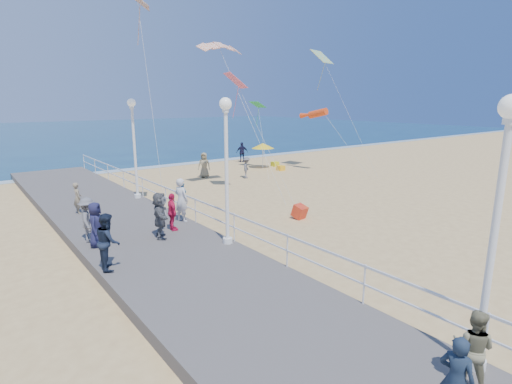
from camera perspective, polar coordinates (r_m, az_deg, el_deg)
ground at (r=18.54m, az=9.98°, el=-4.88°), size 160.00×160.00×0.00m
ocean at (r=78.20m, az=-27.77°, el=7.34°), size 160.00×90.00×0.05m
surf_line at (r=35.38m, az=-15.11°, el=3.40°), size 160.00×1.20×0.04m
boardwalk at (r=14.20m, az=-11.41°, el=-9.71°), size 5.00×44.00×0.40m
railing at (r=14.99m, az=-3.14°, el=-3.98°), size 0.05×42.00×0.55m
lamp_post_near at (r=8.47m, az=31.23°, el=-2.25°), size 0.44×0.44×5.32m
lamp_post_mid at (r=14.31m, az=-4.26°, el=5.08°), size 0.44×0.44×5.32m
lamp_post_far at (r=22.36m, az=-17.06°, el=7.37°), size 0.44×0.44×5.32m
woman_holding_toddler at (r=17.75m, az=-10.63°, el=-1.12°), size 0.66×0.82×1.93m
toddler_held at (r=17.88m, az=-10.45°, el=-0.02°), size 0.43×0.49×0.84m
spectator_0 at (r=7.86m, az=26.69°, el=-22.86°), size 0.46×0.62×1.56m
spectator_1 at (r=8.85m, az=28.63°, el=-18.96°), size 0.72×0.84×1.51m
spectator_2 at (r=16.23m, az=-22.87°, el=-3.69°), size 0.89×1.22×1.70m
spectator_3 at (r=16.61m, az=-11.88°, el=-2.81°), size 0.53×0.96×1.56m
spectator_4 at (r=15.59m, az=-21.90°, el=-4.34°), size 0.88×0.97×1.66m
spectator_5 at (r=15.77m, az=-13.54°, el=-3.26°), size 1.12×1.76×1.81m
spectator_6 at (r=20.54m, az=-24.13°, el=-0.78°), size 0.36×0.54×1.48m
spectator_7 at (r=13.42m, az=-20.38°, el=-6.61°), size 0.89×1.03×1.81m
beach_walker_a at (r=29.52m, az=-1.35°, el=3.52°), size 1.12×1.15×1.57m
beach_walker_b at (r=37.35m, az=-1.99°, el=5.70°), size 1.17×0.85×1.85m
beach_walker_c at (r=29.88m, az=-7.42°, el=3.82°), size 1.07×1.07×1.88m
box_kite at (r=19.46m, az=6.25°, el=-2.98°), size 0.65×0.78×0.74m
beach_umbrella at (r=33.75m, az=0.99°, el=6.62°), size 1.90×1.90×2.14m
beach_chair_left at (r=32.93m, az=3.55°, el=3.44°), size 0.55×0.55×0.40m
beach_chair_right at (r=35.04m, az=2.72°, el=4.02°), size 0.55×0.55×0.40m
kite_parafoil at (r=25.20m, az=-5.15°, el=20.19°), size 2.79×0.94×0.65m
kite_windsock at (r=32.27m, az=8.85°, el=11.05°), size 1.01×2.71×1.09m
kite_diamond_pink at (r=24.21m, az=-2.96°, el=15.63°), size 1.47×1.66×0.88m
kite_diamond_multi at (r=32.97m, az=9.40°, el=18.53°), size 1.87×1.61×1.06m
kite_diamond_green at (r=32.99m, az=0.24°, el=12.39°), size 1.07×1.17×0.51m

